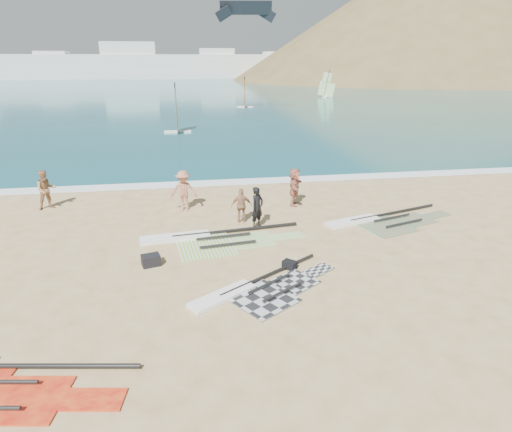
{
  "coord_description": "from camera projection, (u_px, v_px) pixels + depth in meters",
  "views": [
    {
      "loc": [
        -1.99,
        -11.15,
        6.66
      ],
      "look_at": [
        0.46,
        4.0,
        1.0
      ],
      "focal_mm": 30.0,
      "sensor_mm": 36.0,
      "label": 1
    }
  ],
  "objects": [
    {
      "name": "rig_green",
      "position": [
        210.0,
        239.0,
        16.64
      ],
      "size": [
        6.49,
        2.83,
        0.21
      ],
      "rotation": [
        0.0,
        0.0,
        0.13
      ],
      "color": "#80C529",
      "rests_on": "ground"
    },
    {
      "name": "rig_grey",
      "position": [
        257.0,
        290.0,
        12.98
      ],
      "size": [
        4.99,
        3.7,
        0.2
      ],
      "rotation": [
        0.0,
        0.0,
        0.58
      ],
      "color": "black",
      "rests_on": "ground"
    },
    {
      "name": "surf_line",
      "position": [
        225.0,
        183.0,
        24.32
      ],
      "size": [
        300.0,
        1.2,
        0.04
      ],
      "primitive_type": "cube",
      "color": "white",
      "rests_on": "ground"
    },
    {
      "name": "beachgoer_left",
      "position": [
        46.0,
        190.0,
        19.9
      ],
      "size": [
        1.12,
        1.03,
        1.85
      ],
      "primitive_type": "imported",
      "rotation": [
        0.0,
        0.0,
        0.46
      ],
      "color": "#9A7149",
      "rests_on": "ground"
    },
    {
      "name": "person_wetsuit",
      "position": [
        257.0,
        208.0,
        17.67
      ],
      "size": [
        0.76,
        0.73,
        1.75
      ],
      "primitive_type": "imported",
      "rotation": [
        0.0,
        0.0,
        0.71
      ],
      "color": "black",
      "rests_on": "ground"
    },
    {
      "name": "sea",
      "position": [
        190.0,
        81.0,
        135.19
      ],
      "size": [
        300.0,
        240.0,
        0.06
      ],
      "primitive_type": "cube",
      "color": "#0B4952",
      "rests_on": "ground"
    },
    {
      "name": "windsurfer_centre",
      "position": [
        245.0,
        98.0,
        61.68
      ],
      "size": [
        2.44,
        2.88,
        4.32
      ],
      "rotation": [
        0.0,
        0.0,
        -0.14
      ],
      "color": "white",
      "rests_on": "ground"
    },
    {
      "name": "windsurfer_left",
      "position": [
        177.0,
        118.0,
        40.44
      ],
      "size": [
        2.55,
        3.12,
        4.65
      ],
      "rotation": [
        0.0,
        0.0,
        0.0
      ],
      "color": "white",
      "rests_on": "ground"
    },
    {
      "name": "ground",
      "position": [
        262.0,
        293.0,
        12.93
      ],
      "size": [
        300.0,
        300.0,
        0.0
      ],
      "primitive_type": "plane",
      "color": "tan",
      "rests_on": "ground"
    },
    {
      "name": "rig_orange",
      "position": [
        382.0,
        221.0,
        18.52
      ],
      "size": [
        6.08,
        3.35,
        0.2
      ],
      "rotation": [
        0.0,
        0.0,
        0.3
      ],
      "color": "#E05C24",
      "rests_on": "ground"
    },
    {
      "name": "headland_main",
      "position": [
        441.0,
        79.0,
        146.05
      ],
      "size": [
        143.0,
        143.0,
        45.0
      ],
      "primitive_type": "cone",
      "color": "olive",
      "rests_on": "ground"
    },
    {
      "name": "kitesurf_kite",
      "position": [
        246.0,
        10.0,
        51.75
      ],
      "size": [
        7.5,
        1.67,
        2.44
      ],
      "rotation": [
        0.0,
        0.0,
        -0.14
      ],
      "color": "black",
      "rests_on": "ground"
    },
    {
      "name": "beachgoer_mid",
      "position": [
        184.0,
        191.0,
        19.7
      ],
      "size": [
        1.25,
        0.76,
        1.89
      ],
      "primitive_type": "imported",
      "rotation": [
        0.0,
        0.0,
        -0.05
      ],
      "color": "#AD6A51",
      "rests_on": "ground"
    },
    {
      "name": "windsurfer_right",
      "position": [
        326.0,
        89.0,
        77.67
      ],
      "size": [
        2.81,
        2.67,
        4.87
      ],
      "rotation": [
        0.0,
        0.0,
        1.02
      ],
      "color": "white",
      "rests_on": "ground"
    },
    {
      "name": "gear_bag_near",
      "position": [
        151.0,
        260.0,
        14.59
      ],
      "size": [
        0.7,
        0.58,
        0.38
      ],
      "primitive_type": "cube",
      "rotation": [
        0.0,
        0.0,
        0.27
      ],
      "color": "black",
      "rests_on": "ground"
    },
    {
      "name": "beachgoer_back",
      "position": [
        242.0,
        206.0,
        18.27
      ],
      "size": [
        0.91,
        0.44,
        1.51
      ],
      "primitive_type": "imported",
      "rotation": [
        0.0,
        0.0,
        3.05
      ],
      "color": "#A77955",
      "rests_on": "ground"
    },
    {
      "name": "gear_bag_far",
      "position": [
        290.0,
        265.0,
        14.39
      ],
      "size": [
        0.55,
        0.54,
        0.27
      ],
      "primitive_type": "cube",
      "rotation": [
        0.0,
        0.0,
        -0.77
      ],
      "color": "black",
      "rests_on": "ground"
    },
    {
      "name": "headland_minor",
      "position": [
        512.0,
        77.0,
        160.54
      ],
      "size": [
        70.0,
        70.0,
        28.0
      ],
      "primitive_type": "cone",
      "color": "olive",
      "rests_on": "ground"
    },
    {
      "name": "beachgoer_right",
      "position": [
        295.0,
        187.0,
        20.4
      ],
      "size": [
        1.09,
        1.77,
        1.82
      ],
      "primitive_type": "imported",
      "rotation": [
        0.0,
        0.0,
        1.22
      ],
      "color": "#BC705B",
      "rests_on": "ground"
    },
    {
      "name": "far_town",
      "position": [
        143.0,
        65.0,
        147.95
      ],
      "size": [
        160.0,
        8.0,
        12.0
      ],
      "color": "white",
      "rests_on": "ground"
    }
  ]
}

